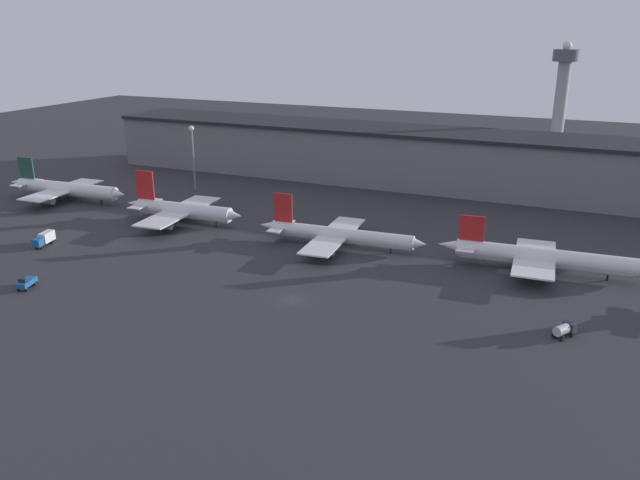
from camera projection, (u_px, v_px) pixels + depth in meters
ground at (292, 300)px, 129.96m from camera, size 600.00×600.00×0.00m
terminal_building at (423, 158)px, 218.91m from camera, size 240.11×27.46×19.73m
airplane_0 at (66, 189)px, 202.00m from camera, size 45.97×29.90×13.19m
airplane_1 at (182, 210)px, 179.35m from camera, size 38.09×33.50×14.42m
airplane_2 at (339, 235)px, 159.96m from camera, size 45.10×32.27×12.81m
airplane_3 at (542, 258)px, 143.16m from camera, size 47.91×26.63×12.04m
service_vehicle_0 at (44, 238)px, 161.60m from camera, size 3.48×7.42×3.29m
service_vehicle_4 at (26, 283)px, 135.55m from camera, size 3.63×5.44×2.62m
service_vehicle_5 at (564, 330)px, 114.16m from camera, size 4.15×4.87×2.59m
lamp_post_0 at (193, 149)px, 211.15m from camera, size 1.80×1.80×22.25m
control_tower at (561, 101)px, 224.16m from camera, size 9.00×9.00×48.83m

